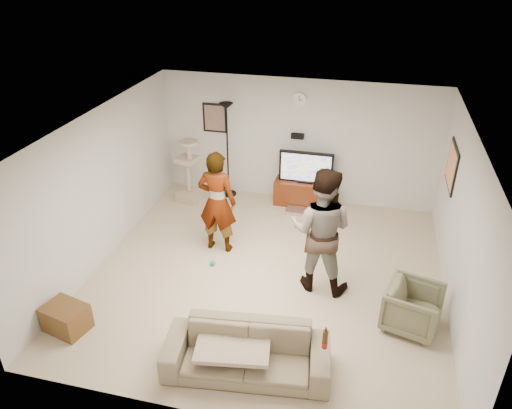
% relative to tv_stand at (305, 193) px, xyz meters
% --- Properties ---
extents(floor, '(5.50, 5.50, 0.02)m').
position_rel_tv_stand_xyz_m(floor, '(-0.22, -2.50, -0.26)').
color(floor, '#BDAB92').
rests_on(floor, ground).
extents(ceiling, '(5.50, 5.50, 0.02)m').
position_rel_tv_stand_xyz_m(ceiling, '(-0.22, -2.50, 2.26)').
color(ceiling, silver).
rests_on(ceiling, wall_back).
extents(wall_back, '(5.50, 0.04, 2.50)m').
position_rel_tv_stand_xyz_m(wall_back, '(-0.22, 0.25, 1.00)').
color(wall_back, silver).
rests_on(wall_back, floor).
extents(wall_front, '(5.50, 0.04, 2.50)m').
position_rel_tv_stand_xyz_m(wall_front, '(-0.22, -5.25, 1.00)').
color(wall_front, silver).
rests_on(wall_front, floor).
extents(wall_left, '(0.04, 5.50, 2.50)m').
position_rel_tv_stand_xyz_m(wall_left, '(-2.97, -2.50, 1.00)').
color(wall_left, silver).
rests_on(wall_left, floor).
extents(wall_right, '(0.04, 5.50, 2.50)m').
position_rel_tv_stand_xyz_m(wall_right, '(2.53, -2.50, 1.00)').
color(wall_right, silver).
rests_on(wall_right, floor).
extents(wall_clock, '(0.26, 0.04, 0.26)m').
position_rel_tv_stand_xyz_m(wall_clock, '(-0.22, 0.22, 1.85)').
color(wall_clock, white).
rests_on(wall_clock, wall_back).
extents(wall_speaker, '(0.25, 0.10, 0.10)m').
position_rel_tv_stand_xyz_m(wall_speaker, '(-0.22, 0.19, 1.13)').
color(wall_speaker, black).
rests_on(wall_speaker, wall_back).
extents(picture_back, '(0.42, 0.03, 0.52)m').
position_rel_tv_stand_xyz_m(picture_back, '(-1.92, 0.23, 1.35)').
color(picture_back, '#735B4E').
rests_on(picture_back, wall_back).
extents(picture_right, '(0.03, 0.78, 0.62)m').
position_rel_tv_stand_xyz_m(picture_right, '(2.51, -0.90, 1.25)').
color(picture_right, '#FF8F56').
rests_on(picture_right, wall_right).
extents(tv_stand, '(1.21, 0.45, 0.50)m').
position_rel_tv_stand_xyz_m(tv_stand, '(0.00, 0.00, 0.00)').
color(tv_stand, '#4C1E0B').
rests_on(tv_stand, floor).
extents(console_box, '(0.40, 0.30, 0.07)m').
position_rel_tv_stand_xyz_m(console_box, '(-0.10, -0.40, -0.22)').
color(console_box, silver).
rests_on(console_box, floor).
extents(tv, '(1.06, 0.08, 0.63)m').
position_rel_tv_stand_xyz_m(tv, '(0.00, 0.00, 0.57)').
color(tv, black).
rests_on(tv, tv_stand).
extents(tv_screen, '(0.98, 0.01, 0.56)m').
position_rel_tv_stand_xyz_m(tv_screen, '(0.00, -0.04, 0.57)').
color(tv_screen, gold).
rests_on(tv_screen, tv).
extents(floor_lamp, '(0.32, 0.32, 1.98)m').
position_rel_tv_stand_xyz_m(floor_lamp, '(-1.62, 0.04, 0.74)').
color(floor_lamp, black).
rests_on(floor_lamp, floor).
extents(cat_tree, '(0.51, 0.51, 1.34)m').
position_rel_tv_stand_xyz_m(cat_tree, '(-2.33, -0.40, 0.42)').
color(cat_tree, tan).
rests_on(cat_tree, floor).
extents(person_left, '(0.68, 0.46, 1.81)m').
position_rel_tv_stand_xyz_m(person_left, '(-1.20, -1.96, 0.65)').
color(person_left, '#A9A6AF').
rests_on(person_left, floor).
extents(person_right, '(1.04, 0.85, 1.99)m').
position_rel_tv_stand_xyz_m(person_right, '(0.60, -2.58, 0.74)').
color(person_right, teal).
rests_on(person_right, floor).
extents(sofa, '(2.11, 1.03, 0.59)m').
position_rel_tv_stand_xyz_m(sofa, '(-0.03, -4.50, 0.05)').
color(sofa, '#776950').
rests_on(sofa, floor).
extents(throw_blanket, '(1.00, 0.83, 0.06)m').
position_rel_tv_stand_xyz_m(throw_blanket, '(-0.19, -4.50, 0.15)').
color(throw_blanket, tan).
rests_on(throw_blanket, sofa).
extents(beer_bottle, '(0.06, 0.06, 0.25)m').
position_rel_tv_stand_xyz_m(beer_bottle, '(0.91, -4.50, 0.47)').
color(beer_bottle, '#3C240E').
rests_on(beer_bottle, sofa).
extents(armchair, '(0.89, 0.88, 0.67)m').
position_rel_tv_stand_xyz_m(armchair, '(1.98, -3.21, 0.08)').
color(armchair, '#636246').
rests_on(armchair, floor).
extents(side_table, '(0.66, 0.55, 0.38)m').
position_rel_tv_stand_xyz_m(side_table, '(-2.62, -4.39, -0.06)').
color(side_table, '#523518').
rests_on(side_table, floor).
extents(toy_ball, '(0.09, 0.09, 0.09)m').
position_rel_tv_stand_xyz_m(toy_ball, '(-1.15, -2.49, -0.21)').
color(toy_ball, '#177B82').
rests_on(toy_ball, floor).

